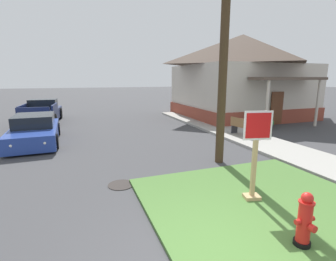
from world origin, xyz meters
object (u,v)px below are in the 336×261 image
(parked_sedan_blue, at_px, (35,131))
(pickup_truck_navy, at_px, (42,113))
(street_bench, at_px, (242,126))
(fire_hydrant, at_px, (305,221))
(manhole_cover, at_px, (121,185))
(stop_sign, at_px, (255,159))

(parked_sedan_blue, xyz_separation_m, pickup_truck_navy, (-0.32, 5.65, 0.07))
(street_bench, bearing_deg, fire_hydrant, -119.57)
(manhole_cover, bearing_deg, fire_hydrant, -56.12)
(stop_sign, relative_size, manhole_cover, 2.98)
(fire_hydrant, xyz_separation_m, street_bench, (4.02, 7.08, 0.05))
(pickup_truck_navy, bearing_deg, stop_sign, -66.53)
(fire_hydrant, height_order, pickup_truck_navy, pickup_truck_navy)
(pickup_truck_navy, bearing_deg, manhole_cover, -74.74)
(fire_hydrant, height_order, street_bench, fire_hydrant)
(parked_sedan_blue, relative_size, pickup_truck_navy, 0.88)
(manhole_cover, xyz_separation_m, pickup_truck_navy, (-3.16, 11.58, 0.61))
(stop_sign, xyz_separation_m, street_bench, (3.73, 5.43, -0.47))
(manhole_cover, distance_m, parked_sedan_blue, 6.60)
(parked_sedan_blue, bearing_deg, fire_hydrant, -61.11)
(fire_hydrant, bearing_deg, parked_sedan_blue, 118.89)
(pickup_truck_navy, relative_size, street_bench, 3.54)
(street_bench, bearing_deg, stop_sign, -124.48)
(parked_sedan_blue, bearing_deg, manhole_cover, -64.43)
(stop_sign, bearing_deg, fire_hydrant, -99.92)
(parked_sedan_blue, height_order, pickup_truck_navy, pickup_truck_navy)
(stop_sign, height_order, pickup_truck_navy, stop_sign)
(stop_sign, relative_size, parked_sedan_blue, 0.46)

